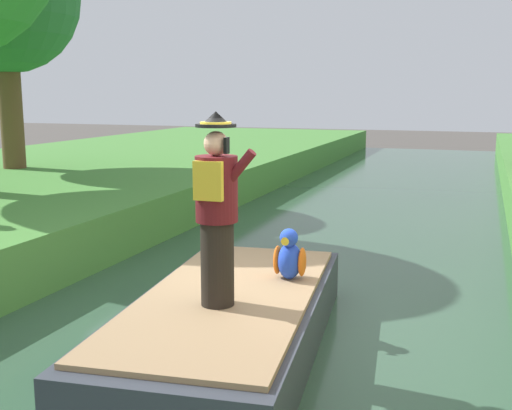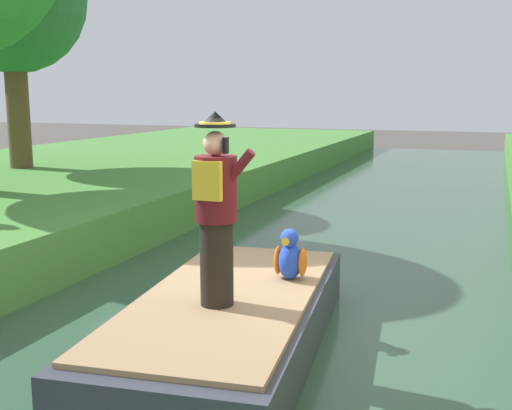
{
  "view_description": "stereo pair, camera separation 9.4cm",
  "coord_description": "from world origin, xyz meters",
  "views": [
    {
      "loc": [
        2.35,
        -6.22,
        2.74
      ],
      "look_at": [
        0.23,
        -0.32,
        1.61
      ],
      "focal_mm": 44.4,
      "sensor_mm": 36.0,
      "label": 1
    },
    {
      "loc": [
        2.44,
        -6.19,
        2.74
      ],
      "look_at": [
        0.23,
        -0.32,
        1.61
      ],
      "focal_mm": 44.4,
      "sensor_mm": 36.0,
      "label": 2
    }
  ],
  "objects": [
    {
      "name": "parrot_plush",
      "position": [
        0.43,
        0.21,
        0.95
      ],
      "size": [
        0.36,
        0.35,
        0.57
      ],
      "color": "blue",
      "rests_on": "boat"
    },
    {
      "name": "person_pirate",
      "position": [
        0.03,
        -0.85,
        1.64
      ],
      "size": [
        0.61,
        0.42,
        1.85
      ],
      "rotation": [
        0.0,
        0.0,
        -0.18
      ],
      "color": "black",
      "rests_on": "boat"
    },
    {
      "name": "boat",
      "position": [
        0.0,
        -0.5,
        0.4
      ],
      "size": [
        2.26,
        4.38,
        0.61
      ],
      "color": "#333842",
      "rests_on": "canal_water"
    },
    {
      "name": "ground_plane",
      "position": [
        0.0,
        0.0,
        0.0
      ],
      "size": [
        80.0,
        80.0,
        0.0
      ],
      "primitive_type": "plane",
      "color": "#4C4742"
    },
    {
      "name": "canal_water",
      "position": [
        0.0,
        0.0,
        0.05
      ],
      "size": [
        5.81,
        48.0,
        0.1
      ],
      "primitive_type": "cube",
      "color": "#33513D",
      "rests_on": "ground"
    }
  ]
}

